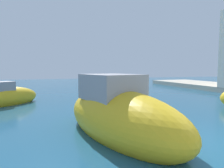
{
  "coord_description": "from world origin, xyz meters",
  "views": [
    {
      "loc": [
        -4.93,
        -3.65,
        2.2
      ],
      "look_at": [
        0.04,
        11.56,
        0.94
      ],
      "focal_mm": 30.54,
      "sensor_mm": 36.0,
      "label": 1
    }
  ],
  "objects_px": {
    "moored_boat_3": "(118,115)",
    "moored_boat_5": "(121,86)",
    "moored_boat_0": "(135,95)",
    "moored_boat_6": "(3,97)"
  },
  "relations": [
    {
      "from": "moored_boat_0",
      "to": "moored_boat_6",
      "type": "xyz_separation_m",
      "value": [
        -8.61,
        0.46,
        0.17
      ]
    },
    {
      "from": "moored_boat_0",
      "to": "moored_boat_6",
      "type": "height_order",
      "value": "moored_boat_6"
    },
    {
      "from": "moored_boat_5",
      "to": "moored_boat_6",
      "type": "height_order",
      "value": "moored_boat_6"
    },
    {
      "from": "moored_boat_0",
      "to": "moored_boat_5",
      "type": "bearing_deg",
      "value": 35.42
    },
    {
      "from": "moored_boat_0",
      "to": "moored_boat_5",
      "type": "height_order",
      "value": "moored_boat_5"
    },
    {
      "from": "moored_boat_0",
      "to": "moored_boat_3",
      "type": "bearing_deg",
      "value": -162.66
    },
    {
      "from": "moored_boat_0",
      "to": "moored_boat_5",
      "type": "distance_m",
      "value": 5.8
    },
    {
      "from": "moored_boat_3",
      "to": "moored_boat_5",
      "type": "distance_m",
      "value": 13.25
    },
    {
      "from": "moored_boat_3",
      "to": "moored_boat_5",
      "type": "bearing_deg",
      "value": 143.26
    },
    {
      "from": "moored_boat_3",
      "to": "moored_boat_5",
      "type": "relative_size",
      "value": 1.16
    }
  ]
}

